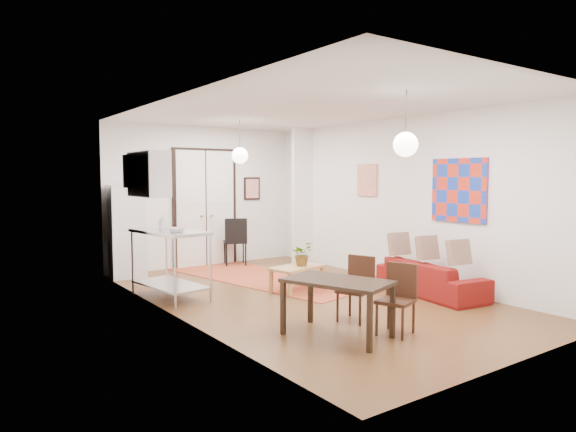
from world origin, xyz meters
TOP-DOWN VIEW (x-y plane):
  - floor at (0.00, 0.00)m, footprint 7.00×7.00m
  - ceiling at (0.00, 0.00)m, footprint 4.20×7.00m
  - wall_back at (0.00, 3.50)m, footprint 4.20×0.02m
  - wall_front at (0.00, -3.50)m, footprint 4.20×0.02m
  - wall_left at (-2.10, 0.00)m, footprint 0.02×7.00m
  - wall_right at (2.10, 0.00)m, footprint 0.02×7.00m
  - double_doors at (0.00, 3.46)m, footprint 1.44×0.06m
  - stub_partition at (1.85, 2.55)m, footprint 0.50×0.10m
  - wall_cabinet at (-1.92, 1.50)m, footprint 0.35×1.00m
  - painting_popart at (2.08, -1.25)m, footprint 0.05×1.00m
  - painting_abstract at (2.08, 0.80)m, footprint 0.05×0.50m
  - poster_back at (1.15, 3.47)m, footprint 0.40×0.03m
  - print_left at (-2.07, 2.00)m, footprint 0.03×0.44m
  - pendant_back at (0.00, 2.00)m, footprint 0.30×0.30m
  - pendant_front at (0.00, -2.00)m, footprint 0.30×0.30m
  - kilim_rug at (0.26, 1.69)m, footprint 2.37×4.43m
  - sofa at (1.68, -1.06)m, footprint 1.94×0.98m
  - coffee_table at (0.15, 0.42)m, footprint 0.99×0.69m
  - potted_plant at (0.25, 0.42)m, footprint 0.37×0.41m
  - kitchen_counter at (-1.74, 1.13)m, footprint 0.86×1.44m
  - bowl at (-1.75, 0.83)m, footprint 0.28×0.28m
  - soap_bottle at (-1.75, 1.38)m, footprint 0.11×0.11m
  - fridge at (-1.75, 3.15)m, footprint 0.68×0.68m
  - dining_table at (-0.89, -1.80)m, footprint 1.06×1.37m
  - dining_chair_near at (-0.29, -1.37)m, footprint 0.50×0.61m
  - dining_chair_far at (-0.29, -2.07)m, footprint 0.50×0.61m
  - black_side_chair at (0.53, 3.25)m, footprint 0.60×0.62m

SIDE VIEW (x-z plane):
  - floor at x=0.00m, z-range 0.00..0.00m
  - kilim_rug at x=0.26m, z-range 0.00..0.01m
  - sofa at x=1.68m, z-range 0.00..0.54m
  - coffee_table at x=0.15m, z-range 0.15..0.55m
  - dining_chair_near at x=-0.29m, z-range 0.06..0.89m
  - dining_chair_far at x=-0.29m, z-range 0.06..0.89m
  - black_side_chair at x=0.53m, z-range 0.09..1.09m
  - dining_table at x=-0.89m, z-range 0.26..0.93m
  - potted_plant at x=0.25m, z-range 0.40..0.79m
  - kitchen_counter at x=-1.74m, z-range 0.18..1.22m
  - fridge at x=-1.75m, z-range 0.00..1.71m
  - bowl at x=-1.75m, z-range 1.04..1.11m
  - soap_bottle at x=-1.75m, z-range 1.04..1.26m
  - double_doors at x=0.00m, z-range -0.05..2.45m
  - wall_back at x=0.00m, z-range 0.00..2.90m
  - wall_front at x=0.00m, z-range 0.00..2.90m
  - wall_left at x=-2.10m, z-range 0.00..2.90m
  - wall_right at x=2.10m, z-range 0.00..2.90m
  - stub_partition at x=1.85m, z-range 0.00..2.90m
  - poster_back at x=1.15m, z-range 1.35..1.85m
  - painting_popart at x=2.08m, z-range 1.15..2.15m
  - painting_abstract at x=2.08m, z-range 1.50..2.10m
  - wall_cabinet at x=-1.92m, z-range 1.55..2.25m
  - print_left at x=-2.07m, z-range 1.68..2.22m
  - pendant_back at x=0.00m, z-range 1.85..2.65m
  - pendant_front at x=0.00m, z-range 1.85..2.65m
  - ceiling at x=0.00m, z-range 2.89..2.91m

